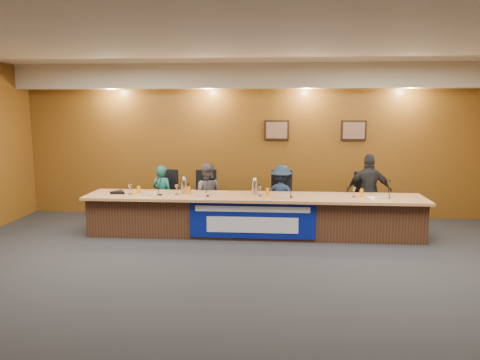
% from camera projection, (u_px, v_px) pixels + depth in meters
% --- Properties ---
extents(floor, '(10.00, 10.00, 0.00)m').
position_uv_depth(floor, '(244.00, 283.00, 6.25)').
color(floor, black).
rests_on(floor, ground).
extents(ceiling, '(10.00, 8.00, 0.04)m').
position_uv_depth(ceiling, '(244.00, 36.00, 5.75)').
color(ceiling, silver).
rests_on(ceiling, wall_back).
extents(wall_back, '(10.00, 0.04, 3.20)m').
position_uv_depth(wall_back, '(258.00, 142.00, 9.94)').
color(wall_back, brown).
rests_on(wall_back, floor).
extents(soffit, '(10.00, 0.50, 0.50)m').
position_uv_depth(soffit, '(258.00, 76.00, 9.48)').
color(soffit, beige).
rests_on(soffit, wall_back).
extents(dais_body, '(6.00, 0.80, 0.70)m').
position_uv_depth(dais_body, '(253.00, 216.00, 8.56)').
color(dais_body, '#452919').
rests_on(dais_body, floor).
extents(dais_top, '(6.10, 0.95, 0.05)m').
position_uv_depth(dais_top, '(253.00, 197.00, 8.45)').
color(dais_top, '#BA804F').
rests_on(dais_top, dais_body).
extents(banner, '(2.20, 0.02, 0.65)m').
position_uv_depth(banner, '(252.00, 220.00, 8.15)').
color(banner, navy).
rests_on(banner, dais_body).
extents(banner_text_upper, '(2.00, 0.01, 0.10)m').
position_uv_depth(banner_text_upper, '(252.00, 209.00, 8.10)').
color(banner_text_upper, silver).
rests_on(banner_text_upper, banner).
extents(banner_text_lower, '(1.60, 0.01, 0.28)m').
position_uv_depth(banner_text_lower, '(252.00, 225.00, 8.15)').
color(banner_text_lower, silver).
rests_on(banner_text_lower, banner).
extents(wall_photo_left, '(0.52, 0.04, 0.42)m').
position_uv_depth(wall_photo_left, '(277.00, 130.00, 9.84)').
color(wall_photo_left, black).
rests_on(wall_photo_left, wall_back).
extents(wall_photo_right, '(0.52, 0.04, 0.42)m').
position_uv_depth(wall_photo_right, '(354.00, 130.00, 9.71)').
color(wall_photo_right, black).
rests_on(wall_photo_right, wall_back).
extents(panelist_a, '(0.50, 0.41, 1.19)m').
position_uv_depth(panelist_a, '(162.00, 195.00, 9.31)').
color(panelist_a, '#135149').
rests_on(panelist_a, floor).
extents(panelist_b, '(0.61, 0.48, 1.25)m').
position_uv_depth(panelist_b, '(207.00, 194.00, 9.23)').
color(panelist_b, '#545257').
rests_on(panelist_b, floor).
extents(panelist_c, '(0.89, 0.69, 1.22)m').
position_uv_depth(panelist_c, '(282.00, 196.00, 9.12)').
color(panelist_c, '#15253A').
rests_on(panelist_c, floor).
extents(panelist_d, '(0.89, 0.46, 1.45)m').
position_uv_depth(panelist_d, '(369.00, 192.00, 8.96)').
color(panelist_d, black).
rests_on(panelist_d, floor).
extents(office_chair_a, '(0.58, 0.58, 0.08)m').
position_uv_depth(office_chair_a, '(164.00, 200.00, 9.42)').
color(office_chair_a, black).
rests_on(office_chair_a, floor).
extents(office_chair_b, '(0.58, 0.58, 0.08)m').
position_uv_depth(office_chair_b, '(207.00, 201.00, 9.35)').
color(office_chair_b, black).
rests_on(office_chair_b, floor).
extents(office_chair_c, '(0.48, 0.48, 0.08)m').
position_uv_depth(office_chair_c, '(282.00, 202.00, 9.23)').
color(office_chair_c, black).
rests_on(office_chair_c, floor).
extents(office_chair_d, '(0.55, 0.55, 0.08)m').
position_uv_depth(office_chair_d, '(367.00, 203.00, 9.10)').
color(office_chair_d, black).
rests_on(office_chair_d, floor).
extents(nameplate_a, '(0.24, 0.08, 0.10)m').
position_uv_depth(nameplate_a, '(148.00, 194.00, 8.37)').
color(nameplate_a, white).
rests_on(nameplate_a, dais_top).
extents(microphone_a, '(0.07, 0.07, 0.02)m').
position_uv_depth(microphone_a, '(160.00, 195.00, 8.47)').
color(microphone_a, black).
rests_on(microphone_a, dais_top).
extents(juice_glass_a, '(0.06, 0.06, 0.15)m').
position_uv_depth(juice_glass_a, '(139.00, 190.00, 8.58)').
color(juice_glass_a, orange).
rests_on(juice_glass_a, dais_top).
extents(water_glass_a, '(0.08, 0.08, 0.18)m').
position_uv_depth(water_glass_a, '(130.00, 189.00, 8.56)').
color(water_glass_a, silver).
rests_on(water_glass_a, dais_top).
extents(nameplate_b, '(0.24, 0.08, 0.10)m').
position_uv_depth(nameplate_b, '(199.00, 195.00, 8.29)').
color(nameplate_b, white).
rests_on(nameplate_b, dais_top).
extents(microphone_b, '(0.07, 0.07, 0.02)m').
position_uv_depth(microphone_b, '(207.00, 196.00, 8.38)').
color(microphone_b, black).
rests_on(microphone_b, dais_top).
extents(juice_glass_b, '(0.06, 0.06, 0.15)m').
position_uv_depth(juice_glass_b, '(189.00, 191.00, 8.51)').
color(juice_glass_b, orange).
rests_on(juice_glass_b, dais_top).
extents(water_glass_b, '(0.08, 0.08, 0.18)m').
position_uv_depth(water_glass_b, '(177.00, 190.00, 8.53)').
color(water_glass_b, silver).
rests_on(water_glass_b, dais_top).
extents(nameplate_c, '(0.24, 0.08, 0.10)m').
position_uv_depth(nameplate_c, '(283.00, 197.00, 8.12)').
color(nameplate_c, white).
rests_on(nameplate_c, dais_top).
extents(microphone_c, '(0.07, 0.07, 0.02)m').
position_uv_depth(microphone_c, '(290.00, 197.00, 8.26)').
color(microphone_c, black).
rests_on(microphone_c, dais_top).
extents(juice_glass_c, '(0.06, 0.06, 0.15)m').
position_uv_depth(juice_glass_c, '(267.00, 192.00, 8.35)').
color(juice_glass_c, orange).
rests_on(juice_glass_c, dais_top).
extents(water_glass_c, '(0.08, 0.08, 0.18)m').
position_uv_depth(water_glass_c, '(260.00, 191.00, 8.37)').
color(water_glass_c, silver).
rests_on(water_glass_c, dais_top).
extents(nameplate_d, '(0.24, 0.08, 0.10)m').
position_uv_depth(nameplate_d, '(382.00, 197.00, 8.04)').
color(nameplate_d, white).
rests_on(nameplate_d, dais_top).
extents(microphone_d, '(0.07, 0.07, 0.02)m').
position_uv_depth(microphone_d, '(387.00, 198.00, 8.18)').
color(microphone_d, black).
rests_on(microphone_d, dais_top).
extents(juice_glass_d, '(0.06, 0.06, 0.15)m').
position_uv_depth(juice_glass_d, '(361.00, 193.00, 8.27)').
color(juice_glass_d, orange).
rests_on(juice_glass_d, dais_top).
extents(water_glass_d, '(0.08, 0.08, 0.18)m').
position_uv_depth(water_glass_d, '(354.00, 192.00, 8.28)').
color(water_glass_d, silver).
rests_on(water_glass_d, dais_top).
extents(carafe_left, '(0.11, 0.11, 0.26)m').
position_uv_depth(carafe_left, '(184.00, 187.00, 8.63)').
color(carafe_left, silver).
rests_on(carafe_left, dais_top).
extents(carafe_mid, '(0.11, 0.11, 0.26)m').
position_uv_depth(carafe_mid, '(255.00, 188.00, 8.50)').
color(carafe_mid, silver).
rests_on(carafe_mid, dais_top).
extents(speakerphone, '(0.32, 0.32, 0.05)m').
position_uv_depth(speakerphone, '(119.00, 192.00, 8.63)').
color(speakerphone, black).
rests_on(speakerphone, dais_top).
extents(paper_stack, '(0.26, 0.33, 0.01)m').
position_uv_depth(paper_stack, '(376.00, 198.00, 8.20)').
color(paper_stack, white).
rests_on(paper_stack, dais_top).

